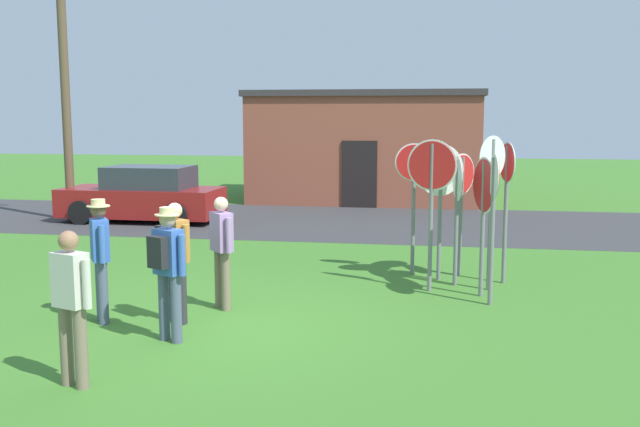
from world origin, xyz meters
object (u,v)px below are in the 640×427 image
at_px(utility_pole, 65,85).
at_px(stop_sign_low_front, 461,193).
at_px(stop_sign_far_back, 491,186).
at_px(stop_sign_leaning_right, 493,204).
at_px(stop_sign_nearest, 414,186).
at_px(parked_car_on_street, 144,196).
at_px(stop_sign_leaning_left, 506,188).
at_px(person_in_blue, 222,246).
at_px(person_on_left, 71,300).
at_px(stop_sign_tallest, 432,187).
at_px(stop_sign_rear_left, 440,186).
at_px(person_holding_notes, 175,254).
at_px(stop_sign_center_cluster, 483,201).
at_px(stop_sign_rear_right, 457,198).
at_px(person_in_dark_shirt, 100,253).
at_px(person_with_sunhat, 168,264).

xyz_separation_m(utility_pole, stop_sign_low_front, (10.41, -5.15, -2.19)).
height_order(stop_sign_far_back, stop_sign_leaning_right, stop_sign_far_back).
bearing_deg(stop_sign_leaning_right, stop_sign_nearest, 122.44).
relative_size(parked_car_on_street, stop_sign_leaning_left, 1.77).
xyz_separation_m(stop_sign_low_front, person_in_blue, (-3.57, -2.85, -0.56)).
height_order(stop_sign_leaning_left, person_in_blue, stop_sign_leaning_left).
height_order(stop_sign_nearest, person_on_left, stop_sign_nearest).
bearing_deg(stop_sign_tallest, person_in_blue, -152.25).
xyz_separation_m(utility_pole, stop_sign_rear_left, (10.03, -5.57, -2.04)).
height_order(stop_sign_low_front, person_holding_notes, stop_sign_low_front).
height_order(stop_sign_far_back, person_on_left, stop_sign_far_back).
height_order(stop_sign_low_front, stop_sign_center_cluster, stop_sign_center_cluster).
xyz_separation_m(utility_pole, person_holding_notes, (6.41, -8.80, -2.71)).
bearing_deg(stop_sign_nearest, stop_sign_leaning_right, -57.56).
height_order(stop_sign_rear_right, stop_sign_far_back, stop_sign_far_back).
height_order(parked_car_on_street, person_holding_notes, person_holding_notes).
distance_m(stop_sign_low_front, person_in_dark_shirt, 6.32).
height_order(utility_pole, parked_car_on_street, utility_pole).
distance_m(parked_car_on_street, stop_sign_center_cluster, 11.03).
bearing_deg(stop_sign_center_cluster, parked_car_on_street, 141.78).
bearing_deg(utility_pole, person_with_sunhat, -55.40).
bearing_deg(stop_sign_rear_right, person_holding_notes, -143.79).
bearing_deg(stop_sign_rear_left, person_holding_notes, -138.29).
xyz_separation_m(stop_sign_rear_left, person_holding_notes, (-3.62, -3.23, -0.67)).
relative_size(stop_sign_center_cluster, person_on_left, 1.32).
distance_m(parked_car_on_street, stop_sign_leaning_left, 10.83).
bearing_deg(person_in_blue, stop_sign_low_front, 38.60).
distance_m(stop_sign_low_front, person_on_left, 7.40).
xyz_separation_m(stop_sign_rear_left, stop_sign_leaning_right, (0.78, -1.55, -0.09)).
height_order(stop_sign_leaning_right, person_in_dark_shirt, stop_sign_leaning_right).
height_order(stop_sign_leaning_left, person_on_left, stop_sign_leaning_left).
xyz_separation_m(utility_pole, parked_car_on_street, (2.06, 0.20, -3.01)).
bearing_deg(stop_sign_tallest, person_on_left, -127.54).
relative_size(stop_sign_rear_left, stop_sign_nearest, 1.00).
bearing_deg(stop_sign_low_front, utility_pole, 153.68).
relative_size(person_with_sunhat, person_on_left, 1.03).
bearing_deg(stop_sign_tallest, stop_sign_far_back, 13.61).
xyz_separation_m(stop_sign_low_front, stop_sign_nearest, (-0.85, -0.01, 0.10)).
bearing_deg(stop_sign_nearest, stop_sign_rear_left, -41.40).
xyz_separation_m(stop_sign_far_back, person_in_dark_shirt, (-5.47, -2.77, -0.74)).
bearing_deg(person_in_blue, person_with_sunhat, -97.44).
bearing_deg(stop_sign_rear_right, stop_sign_leaning_right, -67.15).
relative_size(parked_car_on_street, person_with_sunhat, 2.49).
relative_size(stop_sign_rear_right, stop_sign_rear_left, 0.92).
xyz_separation_m(person_with_sunhat, person_in_dark_shirt, (-1.25, 0.67, -0.03)).
relative_size(stop_sign_rear_right, person_in_blue, 1.30).
relative_size(stop_sign_rear_left, person_in_dark_shirt, 1.37).
bearing_deg(person_on_left, stop_sign_leaning_left, 48.40).
relative_size(stop_sign_low_front, person_with_sunhat, 1.27).
height_order(stop_sign_rear_right, person_with_sunhat, stop_sign_rear_right).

